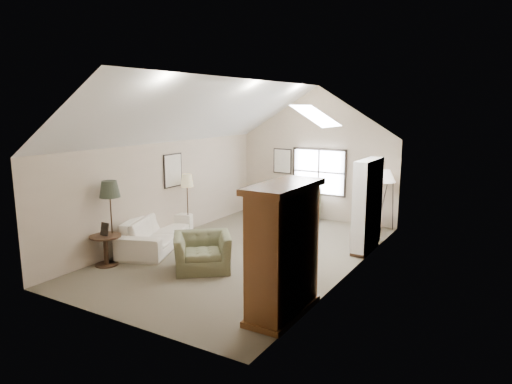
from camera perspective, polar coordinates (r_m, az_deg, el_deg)
The scene contains 18 objects.
room_shell at distance 10.29m, azimuth -1.15°, elevation 9.57°, with size 5.01×8.01×4.00m.
window at distance 13.91m, azimuth 7.87°, elevation 2.52°, with size 1.72×0.08×1.42m, color black.
skylight at distance 10.49m, azimuth 7.63°, elevation 9.57°, with size 0.80×1.20×0.52m, color white, non-canonical shape.
wall_art at distance 13.05m, azimuth -3.65°, elevation 3.29°, with size 1.97×3.71×0.88m.
armoire at distance 7.49m, azimuth 3.43°, elevation -7.30°, with size 0.60×1.50×2.20m, color brown.
tv_alcove at distance 11.03m, azimuth 13.77°, elevation -1.43°, with size 0.32×1.30×2.10m, color white.
media_console at distance 11.24m, azimuth 13.48°, elevation -5.66°, with size 0.34×1.18×0.60m, color #382316.
tv_panel at distance 11.08m, azimuth 13.62°, elevation -2.59°, with size 0.05×0.90×0.55m, color black.
sofa at distance 11.51m, azimuth -12.26°, elevation -4.75°, with size 2.68×1.05×0.78m, color silver.
armchair_near at distance 9.77m, azimuth -6.72°, elevation -7.45°, with size 1.17×1.02×0.76m, color #6F704E.
armchair_far at distance 14.01m, azimuth 5.81°, elevation -1.30°, with size 1.08×1.12×1.01m, color #636547.
coffee_table at distance 12.09m, azimuth 1.11°, elevation -4.63°, with size 0.83×0.46×0.43m, color #382017.
bowl at distance 12.03m, azimuth 1.12°, elevation -3.54°, with size 0.20×0.20×0.05m, color #3E2319.
side_table at distance 10.47m, azimuth -18.24°, elevation -6.93°, with size 0.67×0.67×0.67m, color #3C2318.
side_chair at distance 12.51m, azimuth 13.84°, elevation -3.05°, with size 0.39×0.39×1.01m, color brown.
tripod_lamp at distance 13.10m, azimuth 15.84°, elevation -0.91°, with size 0.50×0.50×1.72m, color white, non-canonical shape.
dark_lamp at distance 10.44m, azimuth -17.61°, elevation -3.54°, with size 0.45×0.45×1.87m, color #272B1E, non-canonical shape.
tan_lamp at distance 12.28m, azimuth -8.54°, elevation -1.49°, with size 0.34×0.34×1.68m, color tan, non-canonical shape.
Camera 1 is at (5.43, -8.74, 3.42)m, focal length 32.00 mm.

